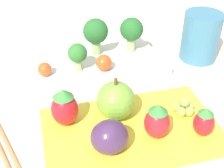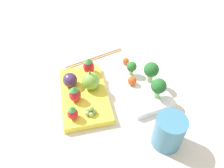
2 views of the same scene
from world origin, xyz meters
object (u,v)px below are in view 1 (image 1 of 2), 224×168
(bento_box_fruit, at_px, (130,132))
(drinking_cup, at_px, (201,36))
(broccoli_floret_1, at_px, (78,54))
(grape_cluster, at_px, (184,107))
(strawberry_0, at_px, (204,122))
(strawberry_2, at_px, (157,121))
(bento_box_savoury, at_px, (98,68))
(broccoli_floret_0, at_px, (96,33))
(apple, at_px, (116,101))
(cherry_tomato_0, at_px, (45,69))
(plum, at_px, (110,137))
(broccoli_floret_2, at_px, (132,31))
(cherry_tomato_1, at_px, (104,63))
(strawberry_1, at_px, (65,107))

(bento_box_fruit, xyz_separation_m, drinking_cup, (0.20, 0.13, 0.03))
(broccoli_floret_1, relative_size, grape_cluster, 1.52)
(strawberry_0, xyz_separation_m, strawberry_2, (-0.05, 0.02, 0.00))
(bento_box_savoury, relative_size, grape_cluster, 7.16)
(bento_box_savoury, distance_m, broccoli_floret_0, 0.06)
(apple, xyz_separation_m, grape_cluster, (0.08, -0.03, -0.02))
(broccoli_floret_0, bearing_deg, drinking_cup, -16.88)
(broccoli_floret_1, distance_m, cherry_tomato_0, 0.06)
(bento_box_savoury, xyz_separation_m, plum, (-0.06, -0.18, 0.03))
(cherry_tomato_0, bearing_deg, broccoli_floret_1, -6.99)
(cherry_tomato_0, height_order, strawberry_0, strawberry_0)
(broccoli_floret_1, relative_size, broccoli_floret_2, 0.76)
(broccoli_floret_2, bearing_deg, bento_box_fruit, -116.10)
(strawberry_0, relative_size, drinking_cup, 0.46)
(broccoli_floret_1, height_order, cherry_tomato_1, broccoli_floret_1)
(broccoli_floret_0, height_order, broccoli_floret_2, broccoli_floret_0)
(broccoli_floret_1, bearing_deg, drinking_cup, -3.98)
(broccoli_floret_2, xyz_separation_m, strawberry_1, (-0.16, -0.14, -0.01))
(plum, bearing_deg, cherry_tomato_1, 70.20)
(broccoli_floret_0, xyz_separation_m, broccoli_floret_2, (0.06, -0.01, -0.00))
(broccoli_floret_2, xyz_separation_m, cherry_tomato_1, (-0.07, -0.04, -0.03))
(broccoli_floret_2, height_order, cherry_tomato_1, broccoli_floret_2)
(broccoli_floret_0, xyz_separation_m, strawberry_1, (-0.10, -0.15, -0.01))
(cherry_tomato_0, relative_size, cherry_tomato_1, 0.83)
(cherry_tomato_1, relative_size, strawberry_2, 0.55)
(grape_cluster, bearing_deg, broccoli_floret_2, 86.58)
(bento_box_savoury, relative_size, strawberry_2, 4.63)
(broccoli_floret_1, bearing_deg, broccoli_floret_2, 13.69)
(strawberry_0, xyz_separation_m, drinking_cup, (0.13, 0.18, 0.00))
(broccoli_floret_0, xyz_separation_m, cherry_tomato_0, (-0.10, -0.03, -0.03))
(apple, bearing_deg, broccoli_floret_0, 77.78)
(grape_cluster, relative_size, drinking_cup, 0.36)
(strawberry_1, bearing_deg, strawberry_2, -34.85)
(bento_box_fruit, bearing_deg, strawberry_2, -52.45)
(bento_box_fruit, relative_size, grape_cluster, 7.66)
(strawberry_0, bearing_deg, grape_cluster, 87.35)
(bento_box_fruit, bearing_deg, cherry_tomato_1, 82.01)
(bento_box_savoury, xyz_separation_m, grape_cluster, (0.06, -0.16, 0.02))
(cherry_tomato_1, xyz_separation_m, apple, (-0.03, -0.11, 0.01))
(apple, relative_size, drinking_cup, 0.69)
(apple, height_order, drinking_cup, drinking_cup)
(broccoli_floret_2, bearing_deg, bento_box_savoury, -165.91)
(broccoli_floret_0, distance_m, broccoli_floret_1, 0.06)
(strawberry_2, bearing_deg, strawberry_1, 145.15)
(bento_box_fruit, bearing_deg, grape_cluster, -2.54)
(bento_box_savoury, height_order, broccoli_floret_0, broccoli_floret_0)
(strawberry_0, distance_m, grape_cluster, 0.04)
(bento_box_fruit, height_order, drinking_cup, drinking_cup)
(plum, bearing_deg, broccoli_floret_1, 83.30)
(strawberry_2, bearing_deg, broccoli_floret_2, 72.06)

